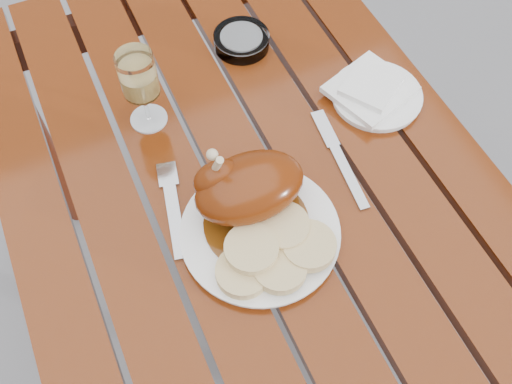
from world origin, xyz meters
TOP-DOWN VIEW (x-y plane):
  - ground at (0.00, 0.00)m, footprint 60.00×60.00m
  - table at (0.00, 0.00)m, footprint 0.80×1.20m
  - dinner_plate at (-0.03, -0.11)m, footprint 0.32×0.32m
  - roast_duck at (-0.03, -0.06)m, footprint 0.18×0.18m
  - bread_dumplings at (-0.03, -0.16)m, footprint 0.19×0.14m
  - wine_glass at (-0.11, 0.19)m, footprint 0.08×0.08m
  - side_plate at (0.29, 0.06)m, footprint 0.20×0.20m
  - napkin at (0.28, 0.07)m, footprint 0.17×0.16m
  - ashtray at (0.12, 0.29)m, footprint 0.14×0.14m
  - fork at (-0.14, -0.02)m, footprint 0.06×0.17m
  - knife at (0.16, -0.05)m, footprint 0.04×0.19m

SIDE VIEW (x-z plane):
  - ground at x=0.00m, z-range 0.00..0.00m
  - table at x=0.00m, z-range 0.00..0.75m
  - knife at x=0.16m, z-range 0.75..0.76m
  - fork at x=-0.14m, z-range 0.75..0.76m
  - side_plate at x=0.29m, z-range 0.75..0.76m
  - dinner_plate at x=-0.03m, z-range 0.75..0.77m
  - ashtray at x=0.12m, z-range 0.75..0.78m
  - napkin at x=0.28m, z-range 0.76..0.78m
  - bread_dumplings at x=-0.03m, z-range 0.77..0.80m
  - roast_duck at x=-0.03m, z-range 0.75..0.88m
  - wine_glass at x=-0.11m, z-range 0.75..0.91m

